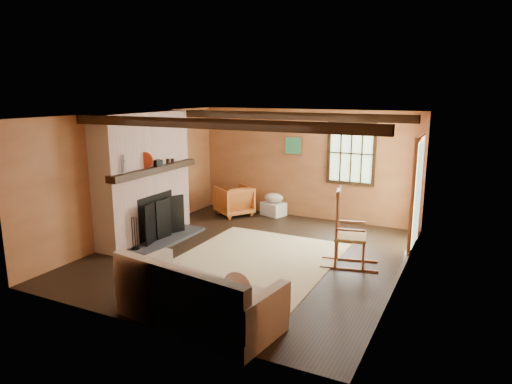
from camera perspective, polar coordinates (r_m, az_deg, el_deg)
The scene contains 10 objects.
ground at distance 7.98m, azimuth -0.82°, elevation -7.86°, with size 5.50×5.50×0.00m, color black.
room_envelope at distance 7.71m, azimuth 1.48°, elevation 3.97°, with size 5.02×5.52×2.44m.
fireplace at distance 8.89m, azimuth -13.73°, elevation 1.28°, with size 1.02×2.30×2.40m.
rug at distance 7.73m, azimuth -0.17°, elevation -8.53°, with size 2.50×3.00×0.01m, color tan.
rocking_chair at distance 7.51m, azimuth 11.38°, elevation -5.13°, with size 1.00×0.67×1.27m.
sofa at distance 5.71m, azimuth -7.41°, elevation -13.35°, with size 2.16×1.19×0.83m.
firewood_pile at distance 10.86m, azimuth -3.48°, elevation -1.74°, with size 0.61×0.11×0.22m.
laundry_basket at distance 10.42m, azimuth 2.20°, elevation -2.11°, with size 0.50×0.38×0.30m, color silver.
basket_pillow at distance 10.36m, azimuth 2.21°, elevation -0.72°, with size 0.44×0.35×0.22m, color beige.
armchair at distance 10.41m, azimuth -2.75°, elevation -1.07°, with size 0.72×0.74×0.68m, color #BF6026.
Camera 1 is at (3.42, -6.66, 2.78)m, focal length 32.00 mm.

